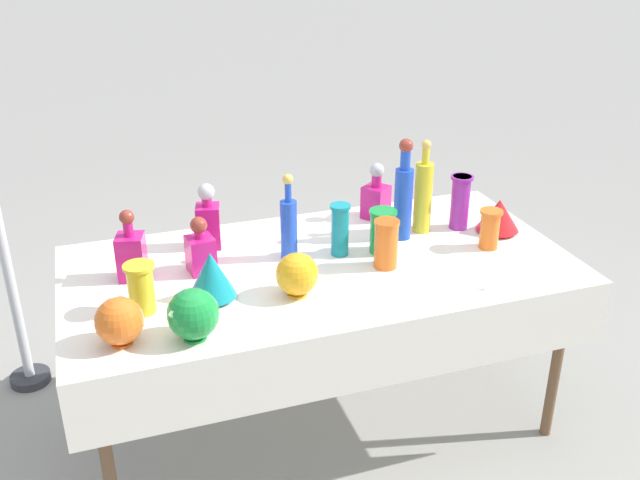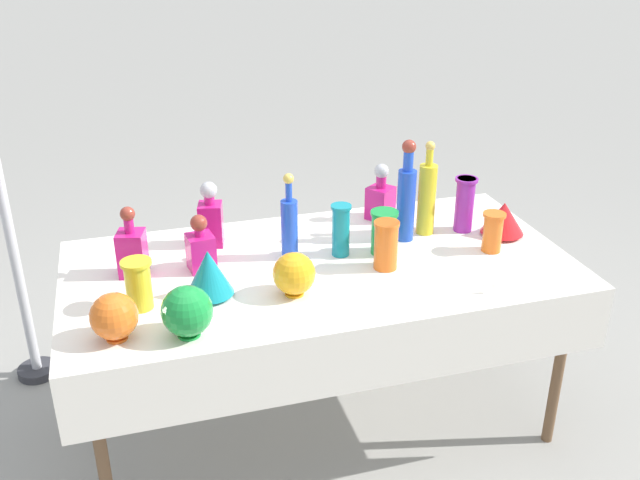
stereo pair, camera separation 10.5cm
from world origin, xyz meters
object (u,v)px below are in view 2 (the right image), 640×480
object	(u,v)px
square_decanter_3	(211,218)
slender_vase_1	(386,244)
tall_bottle_2	(289,225)
fluted_vase_1	(503,218)
tall_bottle_0	(427,196)
square_decanter_0	(201,247)
slender_vase_5	(465,203)
slender_vase_0	(341,229)
slender_vase_2	(138,283)
round_bowl_1	(187,311)
round_bowl_0	(294,274)
square_decanter_1	(132,249)
square_decanter_2	(381,197)
slender_vase_3	(384,231)
slender_vase_4	(493,231)
tall_bottle_1	(406,197)
fluted_vase_0	(209,273)
round_bowl_2	(114,316)

from	to	relation	value
square_decanter_3	slender_vase_1	bearing A→B (deg)	-33.04
tall_bottle_2	fluted_vase_1	world-z (taller)	tall_bottle_2
tall_bottle_0	square_decanter_0	size ratio (longest dim) A/B	1.80
square_decanter_3	slender_vase_5	size ratio (longest dim) A/B	1.15
slender_vase_0	slender_vase_2	xyz separation A→B (m)	(-0.79, -0.20, -0.02)
round_bowl_1	slender_vase_5	bearing A→B (deg)	22.30
fluted_vase_1	round_bowl_0	distance (m)	0.99
square_decanter_1	slender_vase_2	world-z (taller)	square_decanter_1
square_decanter_2	slender_vase_5	distance (m)	0.37
slender_vase_3	slender_vase_4	world-z (taller)	slender_vase_3
tall_bottle_1	round_bowl_1	xyz separation A→B (m)	(-0.95, -0.49, -0.09)
tall_bottle_2	slender_vase_3	distance (m)	0.37
tall_bottle_2	slender_vase_2	xyz separation A→B (m)	(-0.59, -0.23, -0.04)
square_decanter_1	fluted_vase_0	world-z (taller)	square_decanter_1
tall_bottle_1	round_bowl_0	distance (m)	0.65
square_decanter_0	slender_vase_3	world-z (taller)	square_decanter_0
square_decanter_1	tall_bottle_0	bearing A→B (deg)	1.93
slender_vase_4	fluted_vase_1	distance (m)	0.17
slender_vase_1	fluted_vase_1	world-z (taller)	slender_vase_1
slender_vase_3	round_bowl_2	xyz separation A→B (m)	(-1.04, -0.35, -0.01)
fluted_vase_0	round_bowl_0	world-z (taller)	fluted_vase_0
slender_vase_4	round_bowl_0	bearing A→B (deg)	-171.74
slender_vase_2	slender_vase_3	distance (m)	0.97
square_decanter_2	round_bowl_1	xyz separation A→B (m)	(-0.92, -0.72, -0.01)
round_bowl_2	round_bowl_1	bearing A→B (deg)	-11.16
slender_vase_2	slender_vase_5	xyz separation A→B (m)	(1.36, 0.27, 0.03)
slender_vase_0	round_bowl_0	distance (m)	0.37
square_decanter_1	fluted_vase_1	bearing A→B (deg)	-2.73
round_bowl_0	slender_vase_4	bearing A→B (deg)	8.26
slender_vase_4	slender_vase_5	xyz separation A→B (m)	(-0.02, 0.21, 0.04)
fluted_vase_0	fluted_vase_1	bearing A→B (deg)	7.84
tall_bottle_2	square_decanter_0	world-z (taller)	tall_bottle_2
tall_bottle_2	slender_vase_2	distance (m)	0.63
tall_bottle_2	slender_vase_3	bearing A→B (deg)	-9.93
slender_vase_3	fluted_vase_0	distance (m)	0.73
round_bowl_2	square_decanter_2	bearing A→B (deg)	30.30
tall_bottle_2	fluted_vase_0	xyz separation A→B (m)	(-0.35, -0.22, -0.05)
square_decanter_0	round_bowl_1	world-z (taller)	square_decanter_0
tall_bottle_0	slender_vase_2	distance (m)	1.23
fluted_vase_0	fluted_vase_1	size ratio (longest dim) A/B	0.99
square_decanter_2	slender_vase_5	bearing A→B (deg)	-36.23
square_decanter_0	slender_vase_2	distance (m)	0.33
slender_vase_3	fluted_vase_1	size ratio (longest dim) A/B	0.99
slender_vase_2	round_bowl_0	bearing A→B (deg)	-6.59
square_decanter_0	slender_vase_2	size ratio (longest dim) A/B	1.25
slender_vase_5	round_bowl_2	world-z (taller)	slender_vase_5
slender_vase_2	fluted_vase_1	xyz separation A→B (m)	(1.49, 0.19, -0.02)
round_bowl_0	fluted_vase_0	bearing A→B (deg)	165.54
square_decanter_1	slender_vase_3	size ratio (longest dim) A/B	1.54
tall_bottle_2	square_decanter_2	world-z (taller)	tall_bottle_2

